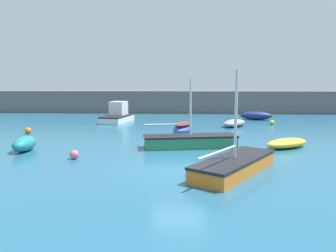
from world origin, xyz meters
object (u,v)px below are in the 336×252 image
Objects in this scene: mooring_buoy_yellow at (272,122)px; open_tender_yellow at (234,123)px; dinghy_near_pier at (24,144)px; rowboat_white_midwater at (287,143)px; sailboat_short_mast at (190,141)px; sailboat_twin_hulled at (234,165)px; rowboat_with_red_cover at (183,128)px; mooring_buoy_pink at (74,154)px; mooring_buoy_orange at (28,131)px; rowboat_blue_near at (256,116)px; cabin_cruiser_white at (118,115)px.

open_tender_yellow is at bearing -160.03° from mooring_buoy_yellow.
open_tender_yellow is 1.43× the size of dinghy_near_pier.
sailboat_short_mast reaches higher than rowboat_white_midwater.
dinghy_near_pier is 0.44× the size of sailboat_twin_hulled.
dinghy_near_pier is 0.80× the size of rowboat_with_red_cover.
mooring_buoy_orange reaches higher than mooring_buoy_pink.
mooring_buoy_pink is (3.53, -1.83, -0.19)m from dinghy_near_pier.
mooring_buoy_yellow is (8.23, 5.77, -0.23)m from rowboat_with_red_cover.
mooring_buoy_yellow is (0.60, -4.00, -0.21)m from rowboat_blue_near.
mooring_buoy_yellow is (14.71, -1.61, -0.46)m from cabin_cruiser_white.
sailboat_short_mast is at bearing -105.00° from rowboat_blue_near.
rowboat_with_red_cover is at bearing 110.17° from rowboat_white_midwater.
rowboat_with_red_cover is at bearing -117.23° from rowboat_blue_near.
open_tender_yellow is 7.06× the size of mooring_buoy_pink.
dinghy_near_pier is at bearing -16.72° from open_tender_yellow.
mooring_buoy_pink is (-6.06, -3.28, -0.17)m from sailboat_short_mast.
rowboat_white_midwater reaches higher than mooring_buoy_pink.
rowboat_blue_near is (3.06, 5.33, 0.11)m from open_tender_yellow.
sailboat_short_mast is at bearing 21.01° from rowboat_with_red_cover.
mooring_buoy_yellow is (3.66, 1.33, -0.10)m from open_tender_yellow.
rowboat_blue_near is 21.06m from sailboat_twin_hulled.
rowboat_blue_near is at bearing 19.36° from sailboat_twin_hulled.
open_tender_yellow is at bearing 125.45° from dinghy_near_pier.
rowboat_white_midwater is at bearing 16.23° from mooring_buoy_pink.
rowboat_blue_near is at bearing 52.69° from rowboat_white_midwater.
mooring_buoy_orange is at bearing 128.47° from mooring_buoy_pink.
dinghy_near_pier is 4.79× the size of mooring_buoy_orange.
rowboat_white_midwater is at bearing -100.14° from mooring_buoy_yellow.
dinghy_near_pier is 11.21m from rowboat_with_red_cover.
mooring_buoy_orange reaches higher than mooring_buoy_yellow.
rowboat_white_midwater is 1.40× the size of dinghy_near_pier.
sailboat_short_mast is (6.95, -12.45, -0.28)m from cabin_cruiser_white.
mooring_buoy_yellow is at bearing 14.13° from sailboat_twin_hulled.
sailboat_twin_hulled is (1.83, -5.54, -0.03)m from sailboat_short_mast.
sailboat_twin_hulled reaches higher than rowboat_with_red_cover.
mooring_buoy_pink is 19.75m from mooring_buoy_yellow.
mooring_buoy_orange is at bearing 88.41° from sailboat_twin_hulled.
rowboat_with_red_cover is at bearing 122.32° from dinghy_near_pier.
sailboat_twin_hulled is 11.22× the size of mooring_buoy_pink.
rowboat_blue_near is at bearing 53.87° from mooring_buoy_pink.
rowboat_blue_near is at bearing 54.25° from sailboat_short_mast.
rowboat_blue_near is 6.93× the size of mooring_buoy_orange.
cabin_cruiser_white is (-11.05, 2.94, 0.36)m from open_tender_yellow.
rowboat_with_red_cover is 11.86m from mooring_buoy_orange.
sailboat_short_mast is 12.20× the size of mooring_buoy_pink.
sailboat_twin_hulled is 17.41m from mooring_buoy_yellow.
cabin_cruiser_white is 1.69× the size of rowboat_with_red_cover.
rowboat_white_midwater reaches higher than mooring_buoy_orange.
open_tender_yellow reaches higher than mooring_buoy_yellow.
mooring_buoy_yellow is at bearing 47.65° from rowboat_white_midwater.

